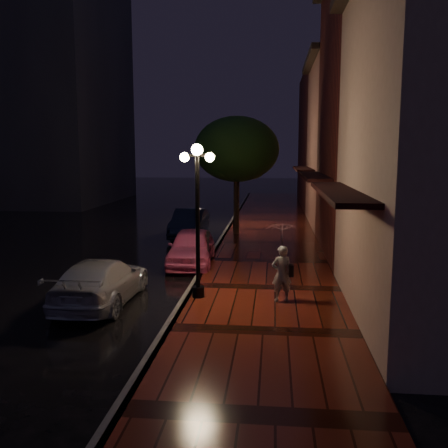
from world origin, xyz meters
The scene contains 14 objects.
ground centered at (0.00, 0.00, 0.00)m, with size 120.00×120.00×0.00m, color black.
sidewalk centered at (2.25, 0.00, 0.07)m, with size 4.50×60.00×0.15m, color #41160B.
curb centered at (0.00, 0.00, 0.07)m, with size 0.25×60.00×0.15m, color #595451.
storefront_mid centered at (7.00, 2.00, 5.50)m, with size 5.00×8.00×11.00m, color #511914.
storefront_far centered at (7.00, 10.00, 4.50)m, with size 5.00×8.00×9.00m, color #8C5951.
storefront_extra centered at (7.00, 20.00, 5.00)m, with size 5.00×12.00×10.00m, color #511914.
streetlamp_near centered at (0.35, -5.00, 2.60)m, with size 0.96×0.36×4.31m.
streetlamp_far centered at (0.35, 9.00, 2.60)m, with size 0.96×0.36×4.31m.
street_tree centered at (0.61, 5.99, 4.24)m, with size 4.16×4.16×5.80m.
pink_car centered at (-0.60, -0.44, 0.69)m, with size 1.62×4.03×1.37m, color pink.
navy_car centered at (-1.71, 5.67, 0.70)m, with size 1.48×4.23×1.40m, color black.
silver_car centered at (-2.34, -5.42, 0.64)m, with size 1.80×4.42×1.28m, color #A9A9B0.
woman_with_umbrella centered at (2.70, -5.14, 1.60)m, with size 0.91×0.93×2.19m.
parking_meter centered at (0.15, -1.35, 0.95)m, with size 0.13×0.10×1.31m.
Camera 1 is at (2.46, -18.61, 4.28)m, focal length 40.00 mm.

